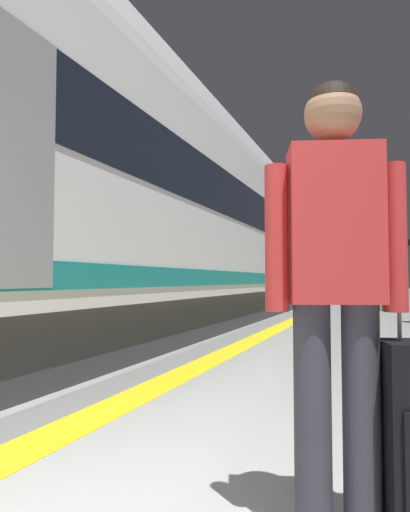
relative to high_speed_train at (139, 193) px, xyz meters
The scene contains 6 objects.
safety_line_strip 4.58m from the high_speed_train, 57.66° to the left, with size 0.36×80.00×0.01m, color yellow.
tactile_edge_band 4.45m from the high_speed_train, 61.62° to the left, with size 0.56×80.00×0.01m, color slate.
high_speed_train is the anchor object (origin of this frame).
traveller_foreground 6.76m from the high_speed_train, 54.94° to the right, with size 0.53×0.30×1.76m.
passenger_near 9.40m from the high_speed_train, 64.35° to the left, with size 0.52×0.41×1.73m.
duffel_bag_near 9.25m from the high_speed_train, 65.57° to the left, with size 0.44×0.26×0.36m.
Camera 1 is at (1.17, -0.55, 0.96)m, focal length 32.81 mm.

